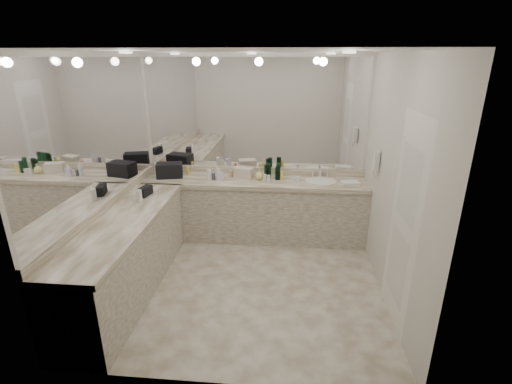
# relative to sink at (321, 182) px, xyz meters

# --- Properties ---
(floor) EXTENTS (3.20, 3.20, 0.00)m
(floor) POSITION_rel_sink_xyz_m (-0.95, -1.20, -0.90)
(floor) COLOR beige
(floor) RESTS_ON ground
(ceiling) EXTENTS (3.20, 3.20, 0.00)m
(ceiling) POSITION_rel_sink_xyz_m (-0.95, -1.20, 1.71)
(ceiling) COLOR white
(ceiling) RESTS_ON floor
(wall_back) EXTENTS (3.20, 0.02, 2.60)m
(wall_back) POSITION_rel_sink_xyz_m (-0.95, 0.30, 0.41)
(wall_back) COLOR beige
(wall_back) RESTS_ON floor
(wall_left) EXTENTS (0.02, 3.00, 2.60)m
(wall_left) POSITION_rel_sink_xyz_m (-2.55, -1.20, 0.41)
(wall_left) COLOR beige
(wall_left) RESTS_ON floor
(wall_right) EXTENTS (0.02, 3.00, 2.60)m
(wall_right) POSITION_rel_sink_xyz_m (0.65, -1.20, 0.41)
(wall_right) COLOR beige
(wall_right) RESTS_ON floor
(vanity_back_base) EXTENTS (3.20, 0.60, 0.84)m
(vanity_back_base) POSITION_rel_sink_xyz_m (-0.95, 0.00, -0.48)
(vanity_back_base) COLOR beige
(vanity_back_base) RESTS_ON floor
(vanity_back_top) EXTENTS (3.20, 0.64, 0.06)m
(vanity_back_top) POSITION_rel_sink_xyz_m (-0.95, -0.01, -0.03)
(vanity_back_top) COLOR beige
(vanity_back_top) RESTS_ON vanity_back_base
(vanity_left_base) EXTENTS (0.60, 2.40, 0.84)m
(vanity_left_base) POSITION_rel_sink_xyz_m (-2.25, -1.50, -0.48)
(vanity_left_base) COLOR beige
(vanity_left_base) RESTS_ON floor
(vanity_left_top) EXTENTS (0.64, 2.42, 0.06)m
(vanity_left_top) POSITION_rel_sink_xyz_m (-2.24, -1.50, -0.03)
(vanity_left_top) COLOR beige
(vanity_left_top) RESTS_ON vanity_left_base
(backsplash_back) EXTENTS (3.20, 0.04, 0.10)m
(backsplash_back) POSITION_rel_sink_xyz_m (-0.95, 0.28, 0.05)
(backsplash_back) COLOR beige
(backsplash_back) RESTS_ON vanity_back_top
(backsplash_left) EXTENTS (0.04, 3.00, 0.10)m
(backsplash_left) POSITION_rel_sink_xyz_m (-2.53, -1.20, 0.05)
(backsplash_left) COLOR beige
(backsplash_left) RESTS_ON vanity_left_top
(mirror_back) EXTENTS (3.12, 0.01, 1.55)m
(mirror_back) POSITION_rel_sink_xyz_m (-0.95, 0.29, 0.88)
(mirror_back) COLOR white
(mirror_back) RESTS_ON wall_back
(mirror_left) EXTENTS (0.01, 2.92, 1.55)m
(mirror_left) POSITION_rel_sink_xyz_m (-2.54, -1.20, 0.88)
(mirror_left) COLOR white
(mirror_left) RESTS_ON wall_left
(sink) EXTENTS (0.44, 0.44, 0.03)m
(sink) POSITION_rel_sink_xyz_m (0.00, 0.00, 0.00)
(sink) COLOR white
(sink) RESTS_ON vanity_back_top
(faucet) EXTENTS (0.24, 0.16, 0.14)m
(faucet) POSITION_rel_sink_xyz_m (0.00, 0.21, 0.07)
(faucet) COLOR silver
(faucet) RESTS_ON vanity_back_top
(wall_phone) EXTENTS (0.06, 0.10, 0.24)m
(wall_phone) POSITION_rel_sink_xyz_m (0.61, -0.50, 0.46)
(wall_phone) COLOR white
(wall_phone) RESTS_ON wall_right
(door) EXTENTS (0.02, 0.82, 2.10)m
(door) POSITION_rel_sink_xyz_m (0.64, -1.70, 0.16)
(door) COLOR white
(door) RESTS_ON wall_right
(black_toiletry_bag) EXTENTS (0.41, 0.32, 0.21)m
(black_toiletry_bag) POSITION_rel_sink_xyz_m (-2.18, 0.01, 0.11)
(black_toiletry_bag) COLOR black
(black_toiletry_bag) RESTS_ON vanity_back_top
(black_bag_spill) EXTENTS (0.14, 0.22, 0.11)m
(black_bag_spill) POSITION_rel_sink_xyz_m (-2.25, -0.77, 0.06)
(black_bag_spill) COLOR black
(black_bag_spill) RESTS_ON vanity_left_top
(cream_cosmetic_case) EXTENTS (0.30, 0.23, 0.15)m
(cream_cosmetic_case) POSITION_rel_sink_xyz_m (-1.10, 0.07, 0.08)
(cream_cosmetic_case) COLOR beige
(cream_cosmetic_case) RESTS_ON vanity_back_top
(hand_towel) EXTENTS (0.26, 0.19, 0.04)m
(hand_towel) POSITION_rel_sink_xyz_m (0.39, -0.10, 0.02)
(hand_towel) COLOR white
(hand_towel) RESTS_ON vanity_back_top
(lotion_left) EXTENTS (0.06, 0.06, 0.14)m
(lotion_left) POSITION_rel_sink_xyz_m (-2.25, -0.96, 0.08)
(lotion_left) COLOR white
(lotion_left) RESTS_ON vanity_left_top
(soap_bottle_a) EXTENTS (0.09, 0.09, 0.19)m
(soap_bottle_a) POSITION_rel_sink_xyz_m (-1.50, 0.08, 0.10)
(soap_bottle_a) COLOR silver
(soap_bottle_a) RESTS_ON vanity_back_top
(soap_bottle_b) EXTENTS (0.10, 0.10, 0.18)m
(soap_bottle_b) POSITION_rel_sink_xyz_m (-1.42, -0.09, 0.10)
(soap_bottle_b) COLOR silver
(soap_bottle_b) RESTS_ON vanity_back_top
(soap_bottle_c) EXTENTS (0.13, 0.13, 0.15)m
(soap_bottle_c) POSITION_rel_sink_xyz_m (-0.87, 0.01, 0.08)
(soap_bottle_c) COLOR #E3D981
(soap_bottle_c) RESTS_ON vanity_back_top
(green_bottle_0) EXTENTS (0.06, 0.06, 0.21)m
(green_bottle_0) POSITION_rel_sink_xyz_m (-0.61, 0.12, 0.11)
(green_bottle_0) COLOR #114227
(green_bottle_0) RESTS_ON vanity_back_top
(green_bottle_1) EXTENTS (0.07, 0.07, 0.20)m
(green_bottle_1) POSITION_rel_sink_xyz_m (-0.74, 0.12, 0.11)
(green_bottle_1) COLOR #114227
(green_bottle_1) RESTS_ON vanity_back_top
(green_bottle_2) EXTENTS (0.07, 0.07, 0.18)m
(green_bottle_2) POSITION_rel_sink_xyz_m (-0.78, 0.12, 0.10)
(green_bottle_2) COLOR #114227
(green_bottle_2) RESTS_ON vanity_back_top
(green_bottle_3) EXTENTS (0.07, 0.07, 0.18)m
(green_bottle_3) POSITION_rel_sink_xyz_m (-0.61, 0.03, 0.10)
(green_bottle_3) COLOR #114227
(green_bottle_3) RESTS_ON vanity_back_top
(amenity_bottle_0) EXTENTS (0.06, 0.06, 0.07)m
(amenity_bottle_0) POSITION_rel_sink_xyz_m (-0.33, -0.04, 0.04)
(amenity_bottle_0) COLOR silver
(amenity_bottle_0) RESTS_ON vanity_back_top
(amenity_bottle_1) EXTENTS (0.05, 0.05, 0.10)m
(amenity_bottle_1) POSITION_rel_sink_xyz_m (-0.79, -0.07, 0.05)
(amenity_bottle_1) COLOR white
(amenity_bottle_1) RESTS_ON vanity_back_top
(amenity_bottle_2) EXTENTS (0.06, 0.06, 0.10)m
(amenity_bottle_2) POSITION_rel_sink_xyz_m (-1.29, 0.09, 0.06)
(amenity_bottle_2) COLOR #E0B28C
(amenity_bottle_2) RESTS_ON vanity_back_top
(amenity_bottle_3) EXTENTS (0.04, 0.04, 0.12)m
(amenity_bottle_3) POSITION_rel_sink_xyz_m (-1.95, 0.15, 0.07)
(amenity_bottle_3) COLOR #F2D84C
(amenity_bottle_3) RESTS_ON vanity_back_top
(amenity_bottle_4) EXTENTS (0.04, 0.04, 0.10)m
(amenity_bottle_4) POSITION_rel_sink_xyz_m (-1.11, 0.10, 0.06)
(amenity_bottle_4) COLOR #E0B28C
(amenity_bottle_4) RESTS_ON vanity_back_top
(amenity_bottle_5) EXTENTS (0.05, 0.05, 0.09)m
(amenity_bottle_5) POSITION_rel_sink_xyz_m (-1.52, -0.06, 0.05)
(amenity_bottle_5) COLOR #3F3F4C
(amenity_bottle_5) RESTS_ON vanity_back_top
(amenity_bottle_6) EXTENTS (0.04, 0.04, 0.14)m
(amenity_bottle_6) POSITION_rel_sink_xyz_m (-0.55, -0.01, 0.07)
(amenity_bottle_6) COLOR #F2D84C
(amenity_bottle_6) RESTS_ON vanity_back_top
(amenity_bottle_7) EXTENTS (0.06, 0.06, 0.14)m
(amenity_bottle_7) POSITION_rel_sink_xyz_m (-1.58, -0.05, 0.08)
(amenity_bottle_7) COLOR silver
(amenity_bottle_7) RESTS_ON vanity_back_top
(amenity_bottle_8) EXTENTS (0.04, 0.04, 0.09)m
(amenity_bottle_8) POSITION_rel_sink_xyz_m (-0.73, -0.07, 0.05)
(amenity_bottle_8) COLOR white
(amenity_bottle_8) RESTS_ON vanity_back_top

